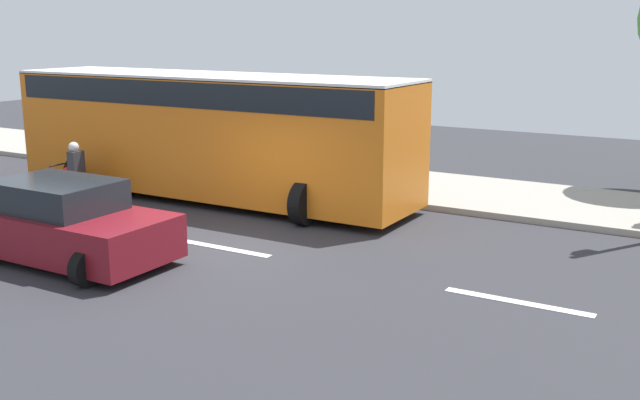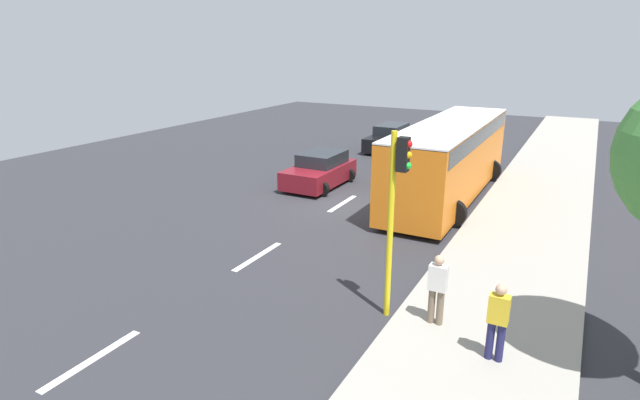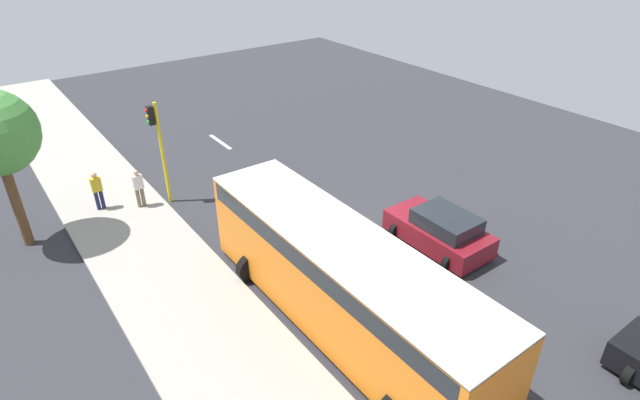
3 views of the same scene
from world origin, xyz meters
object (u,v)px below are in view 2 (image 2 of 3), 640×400
(pedestrian_by_tree, at_px, (498,320))
(traffic_light_corner, at_px, (395,200))
(car_black, at_px, (390,138))
(car_maroon, at_px, (320,171))
(pedestrian_near_signal, at_px, (437,287))
(city_bus, at_px, (450,154))
(motorcycle, at_px, (419,164))

(pedestrian_by_tree, height_order, traffic_light_corner, traffic_light_corner)
(car_black, xyz_separation_m, traffic_light_corner, (6.96, -18.24, 2.22))
(pedestrian_by_tree, distance_m, traffic_light_corner, 3.29)
(car_maroon, height_order, traffic_light_corner, traffic_light_corner)
(pedestrian_near_signal, distance_m, traffic_light_corner, 2.18)
(car_maroon, bearing_deg, traffic_light_corner, -53.26)
(city_bus, xyz_separation_m, traffic_light_corner, (1.35, -10.35, 1.08))
(city_bus, height_order, motorcycle, city_bus)
(car_maroon, bearing_deg, pedestrian_near_signal, -49.34)
(car_black, bearing_deg, motorcycle, -56.19)
(pedestrian_by_tree, bearing_deg, pedestrian_near_signal, 151.05)
(car_maroon, relative_size, motorcycle, 2.60)
(car_maroon, height_order, pedestrian_by_tree, pedestrian_by_tree)
(car_maroon, height_order, city_bus, city_bus)
(car_black, xyz_separation_m, pedestrian_near_signal, (8.07, -18.32, 0.35))
(city_bus, relative_size, pedestrian_near_signal, 6.51)
(car_maroon, relative_size, traffic_light_corner, 0.89)
(car_black, xyz_separation_m, motorcycle, (3.50, -5.23, -0.07))
(city_bus, bearing_deg, motorcycle, 128.34)
(traffic_light_corner, bearing_deg, pedestrian_near_signal, -3.80)
(car_maroon, xyz_separation_m, pedestrian_near_signal, (8.04, -9.36, 0.35))
(city_bus, bearing_deg, car_black, 125.40)
(pedestrian_by_tree, bearing_deg, car_black, 116.47)
(motorcycle, relative_size, pedestrian_near_signal, 0.91)
(city_bus, xyz_separation_m, pedestrian_by_tree, (3.91, -11.23, -0.79))
(car_black, height_order, pedestrian_near_signal, pedestrian_near_signal)
(car_black, bearing_deg, traffic_light_corner, -69.12)
(car_maroon, distance_m, car_black, 8.95)
(city_bus, distance_m, motorcycle, 3.60)
(motorcycle, height_order, traffic_light_corner, traffic_light_corner)
(motorcycle, bearing_deg, traffic_light_corner, -75.12)
(car_black, height_order, pedestrian_by_tree, pedestrian_by_tree)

